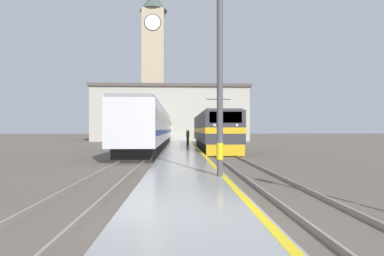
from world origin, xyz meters
The scene contains 10 objects.
ground_plane centered at (0.00, 30.00, 0.00)m, with size 200.00×200.00×0.00m, color #60564C.
platform centered at (0.00, 25.00, 0.15)m, with size 3.02×140.00×0.30m.
rail_track_near centered at (3.04, 25.00, 0.03)m, with size 2.83×140.00×0.16m.
rail_track_far centered at (-3.03, 25.00, 0.03)m, with size 2.83×140.00×0.16m.
locomotive_train centered at (3.04, 22.64, 1.83)m, with size 2.92×15.91×4.54m.
passenger_train centered at (-3.03, 34.68, 2.14)m, with size 2.92×48.57×3.98m.
catenary_mast centered at (1.31, 4.53, 4.61)m, with size 2.11×0.24×8.61m.
person_on_platform centered at (0.65, 25.41, 1.22)m, with size 0.34×0.34×1.74m.
clock_tower centered at (-5.89, 59.21, 16.96)m, with size 5.86×5.86×31.97m.
station_building centered at (-1.71, 46.57, 4.73)m, with size 26.47×9.68×9.41m.
Camera 1 is at (-0.23, -6.23, 1.99)m, focal length 28.00 mm.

